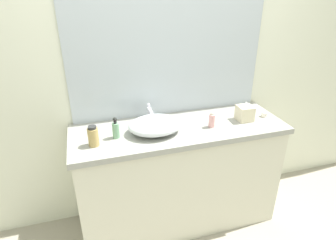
# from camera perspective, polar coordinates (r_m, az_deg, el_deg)

# --- Properties ---
(bathroom_wall_rear) EXTENTS (6.00, 0.06, 2.60)m
(bathroom_wall_rear) POSITION_cam_1_polar(r_m,az_deg,el_deg) (2.30, -1.77, 10.60)
(bathroom_wall_rear) COLOR silver
(bathroom_wall_rear) RESTS_ON ground
(vanity_counter) EXTENTS (1.62, 0.56, 0.91)m
(vanity_counter) POSITION_cam_1_polar(r_m,az_deg,el_deg) (2.41, 2.15, -11.01)
(vanity_counter) COLOR beige
(vanity_counter) RESTS_ON ground
(wall_mirror_panel) EXTENTS (1.54, 0.01, 1.19)m
(wall_mirror_panel) POSITION_cam_1_polar(r_m,az_deg,el_deg) (2.23, 0.21, 15.56)
(wall_mirror_panel) COLOR #B2BCC6
(wall_mirror_panel) RESTS_ON vanity_counter
(sink_basin) EXTENTS (0.39, 0.30, 0.12)m
(sink_basin) POSITION_cam_1_polar(r_m,az_deg,el_deg) (2.07, -2.54, -1.02)
(sink_basin) COLOR silver
(sink_basin) RESTS_ON vanity_counter
(faucet) EXTENTS (0.03, 0.12, 0.15)m
(faucet) POSITION_cam_1_polar(r_m,az_deg,el_deg) (2.21, -3.66, 1.45)
(faucet) COLOR silver
(faucet) RESTS_ON vanity_counter
(soap_dispenser) EXTENTS (0.05, 0.05, 0.16)m
(soap_dispenser) POSITION_cam_1_polar(r_m,az_deg,el_deg) (2.02, -10.32, -1.83)
(soap_dispenser) COLOR #72A47B
(soap_dispenser) RESTS_ON vanity_counter
(lotion_bottle) EXTENTS (0.05, 0.05, 0.12)m
(lotion_bottle) POSITION_cam_1_polar(r_m,az_deg,el_deg) (2.17, 8.67, -0.08)
(lotion_bottle) COLOR #E19F9D
(lotion_bottle) RESTS_ON vanity_counter
(perfume_bottle) EXTENTS (0.07, 0.07, 0.14)m
(perfume_bottle) POSITION_cam_1_polar(r_m,az_deg,el_deg) (1.96, -14.61, -3.15)
(perfume_bottle) COLOR tan
(perfume_bottle) RESTS_ON vanity_counter
(tissue_box) EXTENTS (0.12, 0.12, 0.16)m
(tissue_box) POSITION_cam_1_polar(r_m,az_deg,el_deg) (2.33, 15.00, 1.51)
(tissue_box) COLOR beige
(tissue_box) RESTS_ON vanity_counter
(candle_jar) EXTENTS (0.05, 0.05, 0.04)m
(candle_jar) POSITION_cam_1_polar(r_m,az_deg,el_deg) (2.45, 18.52, 1.05)
(candle_jar) COLOR silver
(candle_jar) RESTS_ON vanity_counter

